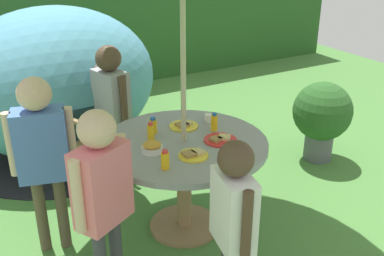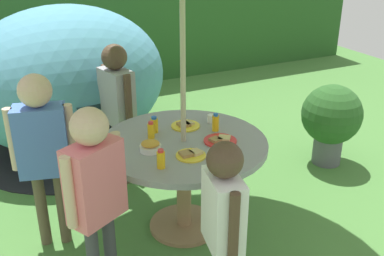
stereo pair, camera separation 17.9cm
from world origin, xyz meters
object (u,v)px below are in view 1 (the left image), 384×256
child_in_blue_shirt (42,145)px  child_in_pink_shirt (102,186)px  wooden_chair (86,122)px  plate_near_left (193,155)px  garden_table (184,158)px  juice_bottle_mid_left (153,126)px  plate_near_right (184,125)px  plate_far_left (220,139)px  cup_near (209,118)px  child_in_grey_shirt (111,99)px  juice_bottle_far_right (151,131)px  potted_plant (322,115)px  snack_bowl (152,147)px  dome_tent (56,82)px  juice_bottle_center_back (214,122)px  juice_bottle_center_front (165,160)px  child_in_white_shirt (234,211)px

child_in_blue_shirt → child_in_pink_shirt: child_in_blue_shirt is taller
wooden_chair → plate_near_left: 1.39m
garden_table → juice_bottle_mid_left: 0.32m
plate_near_left → plate_near_right: 0.47m
child_in_blue_shirt → plate_near_right: child_in_blue_shirt is taller
plate_far_left → cup_near: cup_near is taller
child_in_grey_shirt → juice_bottle_far_right: 0.73m
potted_plant → plate_far_left: bearing=-162.2°
garden_table → wooden_chair: bearing=108.2°
wooden_chair → plate_near_left: (0.31, -1.34, 0.21)m
snack_bowl → child_in_pink_shirt: bearing=-142.8°
dome_tent → child_in_grey_shirt: size_ratio=1.99×
juice_bottle_center_back → cup_near: size_ratio=2.19×
plate_far_left → cup_near: bearing=72.6°
potted_plant → plate_near_left: (-1.70, -0.57, 0.27)m
plate_far_left → plate_near_left: (-0.28, -0.11, 0.00)m
plate_far_left → juice_bottle_center_back: size_ratio=1.71×
plate_near_right → wooden_chair: bearing=118.2°
garden_table → cup_near: bearing=32.2°
plate_far_left → child_in_grey_shirt: bearing=112.8°
child_in_blue_shirt → snack_bowl: 0.70m
garden_table → child_in_grey_shirt: 0.92m
juice_bottle_center_front → cup_near: bearing=38.9°
garden_table → child_in_blue_shirt: bearing=165.0°
wooden_chair → potted_plant: 2.15m
dome_tent → plate_near_right: (0.54, -1.58, 0.03)m
garden_table → juice_bottle_mid_left: juice_bottle_mid_left is taller
dome_tent → juice_bottle_mid_left: 1.61m
juice_bottle_center_front → child_in_white_shirt: bearing=-78.9°
child_in_grey_shirt → child_in_white_shirt: bearing=-11.9°
wooden_chair → cup_near: size_ratio=15.32×
wooden_chair → child_in_pink_shirt: bearing=-121.5°
child_in_pink_shirt → plate_near_right: child_in_pink_shirt is taller
child_in_white_shirt → plate_near_left: (0.12, 0.63, 0.02)m
plate_near_left → garden_table: bearing=76.5°
child_in_grey_shirt → wooden_chair: bearing=-157.4°
snack_bowl → juice_bottle_far_right: size_ratio=1.16×
potted_plant → cup_near: 1.36m
child_in_pink_shirt → juice_bottle_center_back: 1.09m
child_in_white_shirt → child_in_blue_shirt: bearing=44.6°
dome_tent → juice_bottle_center_front: bearing=-99.0°
potted_plant → cup_near: (-1.32, -0.13, 0.29)m
plate_far_left → plate_near_left: 0.30m
snack_bowl → plate_far_left: 0.49m
plate_near_right → cup_near: cup_near is taller
juice_bottle_mid_left → cup_near: size_ratio=2.00×
plate_near_right → child_in_grey_shirt: bearing=115.4°
child_in_blue_shirt → plate_near_left: size_ratio=6.39×
child_in_blue_shirt → cup_near: child_in_blue_shirt is taller
snack_bowl → plate_near_left: 0.28m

